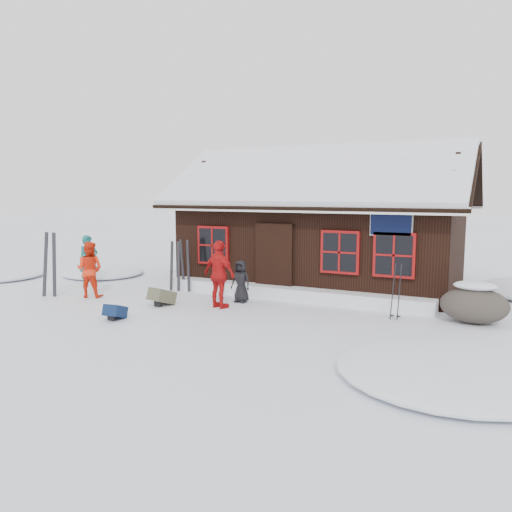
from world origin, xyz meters
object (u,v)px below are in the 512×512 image
(ski_pair_left, at_px, (50,265))
(backpack_olive, at_px, (162,299))
(skier_teal, at_px, (89,261))
(skier_crouched, at_px, (241,281))
(boulder, at_px, (474,304))
(ski_poles, at_px, (396,292))
(skier_orange_right, at_px, (219,274))
(backpack_blue, at_px, (115,314))
(skier_orange_left, at_px, (90,269))

(ski_pair_left, xyz_separation_m, backpack_olive, (3.48, 0.49, -0.72))
(skier_teal, xyz_separation_m, skier_crouched, (5.24, 0.19, -0.24))
(boulder, distance_m, backpack_olive, 7.53)
(skier_teal, height_order, boulder, skier_teal)
(ski_poles, bearing_deg, boulder, 16.35)
(skier_teal, distance_m, ski_pair_left, 1.57)
(skier_teal, distance_m, boulder, 10.95)
(ski_pair_left, bearing_deg, skier_orange_right, 3.04)
(skier_crouched, xyz_separation_m, ski_poles, (4.05, -0.03, 0.07))
(ski_pair_left, bearing_deg, backpack_olive, 0.58)
(skier_teal, relative_size, boulder, 1.10)
(skier_orange_right, bearing_deg, backpack_blue, 68.71)
(skier_teal, bearing_deg, skier_crouched, -63.92)
(skier_crouched, distance_m, ski_poles, 4.05)
(skier_orange_left, height_order, backpack_olive, skier_orange_left)
(skier_orange_left, relative_size, backpack_blue, 3.21)
(skier_orange_left, xyz_separation_m, backpack_olive, (2.45, 0.04, -0.61))
(skier_orange_left, xyz_separation_m, ski_pair_left, (-1.03, -0.45, 0.10))
(backpack_olive, bearing_deg, skier_crouched, 48.24)
(skier_orange_right, height_order, skier_crouched, skier_orange_right)
(skier_orange_right, xyz_separation_m, ski_pair_left, (-4.97, -0.92, 0.03))
(skier_orange_right, distance_m, skier_crouched, 0.90)
(ski_poles, bearing_deg, backpack_blue, -153.17)
(skier_crouched, relative_size, boulder, 0.77)
(backpack_olive, bearing_deg, skier_teal, 174.24)
(ski_pair_left, height_order, backpack_olive, ski_pair_left)
(ski_pair_left, distance_m, backpack_blue, 3.71)
(skier_orange_left, bearing_deg, ski_poles, 171.09)
(skier_crouched, bearing_deg, ski_poles, 1.85)
(skier_teal, distance_m, ski_poles, 9.29)
(skier_orange_left, bearing_deg, skier_crouched, 179.81)
(ski_pair_left, distance_m, ski_poles, 9.34)
(skier_teal, relative_size, ski_poles, 1.19)
(skier_orange_left, height_order, skier_crouched, skier_orange_left)
(skier_orange_left, bearing_deg, backpack_blue, 127.87)
(backpack_blue, bearing_deg, boulder, 15.27)
(skier_orange_left, distance_m, backpack_olive, 2.52)
(skier_teal, distance_m, skier_orange_right, 5.12)
(ski_poles, height_order, backpack_olive, ski_poles)
(skier_orange_right, bearing_deg, ski_pair_left, 25.33)
(skier_crouched, bearing_deg, boulder, 6.77)
(skier_orange_left, distance_m, ski_pair_left, 1.13)
(skier_crouched, xyz_separation_m, ski_pair_left, (-5.13, -1.75, 0.32))
(ski_pair_left, relative_size, ski_poles, 1.39)
(boulder, height_order, ski_pair_left, ski_pair_left)
(backpack_olive, bearing_deg, skier_orange_left, -168.22)
(skier_orange_right, bearing_deg, ski_poles, -154.40)
(skier_orange_left, relative_size, boulder, 1.07)
(skier_teal, distance_m, backpack_blue, 4.53)
(skier_crouched, distance_m, boulder, 5.70)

